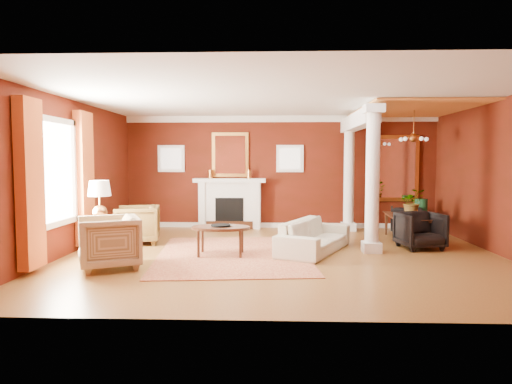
{
  "coord_description": "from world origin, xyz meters",
  "views": [
    {
      "loc": [
        -0.17,
        -8.39,
        1.76
      ],
      "look_at": [
        -0.51,
        0.31,
        1.15
      ],
      "focal_mm": 32.0,
      "sensor_mm": 36.0,
      "label": 1
    }
  ],
  "objects_px": {
    "coffee_table": "(221,229)",
    "dining_table": "(411,221)",
    "sofa": "(314,231)",
    "armchair_stripe": "(109,240)",
    "armchair_leopard": "(137,223)",
    "side_table": "(100,206)"
  },
  "relations": [
    {
      "from": "coffee_table",
      "to": "dining_table",
      "type": "relative_size",
      "value": 0.69
    },
    {
      "from": "sofa",
      "to": "armchair_stripe",
      "type": "height_order",
      "value": "armchair_stripe"
    },
    {
      "from": "armchair_leopard",
      "to": "armchair_stripe",
      "type": "distance_m",
      "value": 2.23
    },
    {
      "from": "sofa",
      "to": "dining_table",
      "type": "relative_size",
      "value": 1.34
    },
    {
      "from": "side_table",
      "to": "sofa",
      "type": "bearing_deg",
      "value": 9.06
    },
    {
      "from": "armchair_leopard",
      "to": "dining_table",
      "type": "bearing_deg",
      "value": 84.86
    },
    {
      "from": "dining_table",
      "to": "armchair_stripe",
      "type": "bearing_deg",
      "value": 119.16
    },
    {
      "from": "sofa",
      "to": "side_table",
      "type": "relative_size",
      "value": 1.5
    },
    {
      "from": "side_table",
      "to": "armchair_leopard",
      "type": "bearing_deg",
      "value": 79.05
    },
    {
      "from": "armchair_leopard",
      "to": "coffee_table",
      "type": "relative_size",
      "value": 0.82
    },
    {
      "from": "armchair_leopard",
      "to": "side_table",
      "type": "xyz_separation_m",
      "value": [
        -0.26,
        -1.37,
        0.48
      ]
    },
    {
      "from": "sofa",
      "to": "armchair_leopard",
      "type": "bearing_deg",
      "value": 103.41
    },
    {
      "from": "coffee_table",
      "to": "side_table",
      "type": "bearing_deg",
      "value": -174.6
    },
    {
      "from": "sofa",
      "to": "dining_table",
      "type": "distance_m",
      "value": 2.6
    },
    {
      "from": "armchair_leopard",
      "to": "dining_table",
      "type": "xyz_separation_m",
      "value": [
        5.89,
        0.6,
        -0.01
      ]
    },
    {
      "from": "armchair_leopard",
      "to": "side_table",
      "type": "relative_size",
      "value": 0.64
    },
    {
      "from": "sofa",
      "to": "side_table",
      "type": "height_order",
      "value": "side_table"
    },
    {
      "from": "armchair_stripe",
      "to": "dining_table",
      "type": "xyz_separation_m",
      "value": [
        5.69,
        2.82,
        -0.04
      ]
    },
    {
      "from": "armchair_leopard",
      "to": "coffee_table",
      "type": "bearing_deg",
      "value": 47.69
    },
    {
      "from": "side_table",
      "to": "dining_table",
      "type": "height_order",
      "value": "side_table"
    },
    {
      "from": "armchair_leopard",
      "to": "coffee_table",
      "type": "distance_m",
      "value": 2.23
    },
    {
      "from": "armchair_stripe",
      "to": "coffee_table",
      "type": "height_order",
      "value": "armchair_stripe"
    }
  ]
}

